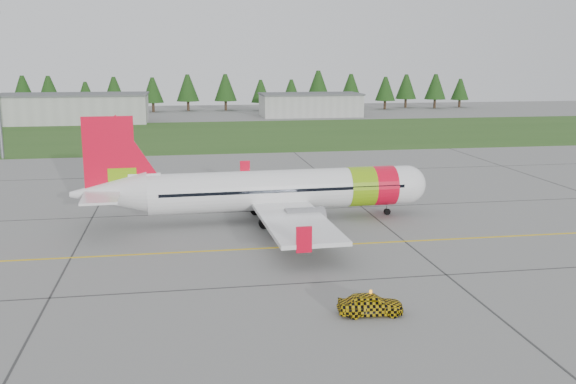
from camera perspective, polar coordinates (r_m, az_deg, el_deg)
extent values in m
plane|color=gray|center=(40.98, 0.83, -8.15)|extent=(320.00, 320.00, 0.00)
cylinder|color=white|center=(55.97, -0.51, 0.22)|extent=(23.16, 4.28, 3.46)
sphere|color=white|center=(59.25, 10.49, 0.67)|extent=(3.46, 3.46, 3.46)
cone|color=white|center=(55.04, -15.63, -0.09)|extent=(6.33, 3.68, 3.46)
cube|color=black|center=(59.29, 10.74, 0.97)|extent=(1.50, 2.35, 0.50)
cylinder|color=#7CB30D|center=(57.74, 6.41, 0.50)|extent=(2.43, 3.62, 3.54)
cylinder|color=red|center=(58.43, 8.39, 0.58)|extent=(2.08, 3.61, 3.54)
cube|color=white|center=(56.09, -0.96, -0.78)|extent=(5.89, 28.53, 0.32)
cube|color=red|center=(69.52, -3.85, 2.06)|extent=(1.07, 0.20, 1.77)
cube|color=red|center=(42.42, 1.43, -4.25)|extent=(1.07, 0.20, 1.77)
cylinder|color=gray|center=(61.12, -0.58, -0.19)|extent=(3.26, 1.98, 1.86)
cylinder|color=gray|center=(51.83, 1.50, -2.39)|extent=(3.26, 1.98, 1.86)
cube|color=red|center=(54.51, -15.62, 2.97)|extent=(4.09, 0.47, 6.74)
cube|color=#7CB30D|center=(54.77, -14.49, 1.00)|extent=(2.32, 0.45, 2.13)
cube|color=white|center=(55.03, -16.10, 0.11)|extent=(3.20, 10.29, 0.20)
cylinder|color=slate|center=(59.05, 8.82, -1.42)|extent=(0.16, 0.16, 1.24)
cylinder|color=black|center=(59.13, 8.81, -1.72)|extent=(0.61, 0.27, 0.60)
cylinder|color=slate|center=(58.53, -2.26, -1.19)|extent=(0.20, 0.20, 1.68)
cylinder|color=black|center=(58.56, -2.60, -1.56)|extent=(0.94, 0.43, 0.92)
cylinder|color=slate|center=(53.77, -1.39, -2.35)|extent=(0.20, 0.20, 1.68)
cylinder|color=black|center=(53.81, -1.76, -2.76)|extent=(0.94, 0.43, 0.92)
imported|color=yellow|center=(35.98, 7.38, -8.05)|extent=(1.36, 1.57, 3.65)
imported|color=silver|center=(96.83, -16.88, 4.35)|extent=(1.72, 1.64, 4.57)
cube|color=#30561E|center=(120.89, -6.27, 5.09)|extent=(320.00, 50.00, 0.03)
cube|color=gold|center=(48.47, -0.90, -4.96)|extent=(120.00, 0.25, 0.02)
cube|color=#A8A8A3|center=(150.05, -18.56, 6.99)|extent=(32.00, 14.00, 6.00)
cube|color=#A8A8A3|center=(159.54, 1.99, 7.70)|extent=(24.00, 12.00, 5.20)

